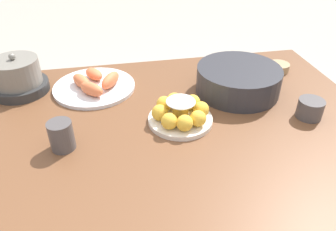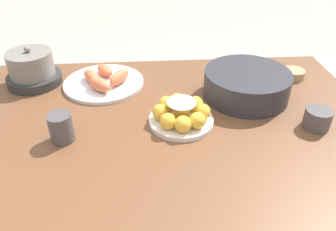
{
  "view_description": "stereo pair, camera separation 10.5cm",
  "coord_description": "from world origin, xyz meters",
  "px_view_note": "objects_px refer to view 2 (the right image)",
  "views": [
    {
      "loc": [
        -0.12,
        -0.84,
        1.35
      ],
      "look_at": [
        0.04,
        0.01,
        0.76
      ],
      "focal_mm": 35.0,
      "sensor_mm": 36.0,
      "label": 1
    },
    {
      "loc": [
        -0.02,
        -0.85,
        1.35
      ],
      "look_at": [
        0.04,
        0.01,
        0.76
      ],
      "focal_mm": 35.0,
      "sensor_mm": 36.0,
      "label": 2
    }
  ],
  "objects_px": {
    "cup_near": "(61,128)",
    "warming_pot": "(32,69)",
    "sauce_bowl": "(293,73)",
    "seafood_platter": "(104,81)",
    "cup_far": "(317,119)",
    "cake_plate": "(181,114)",
    "dining_table": "(155,147)",
    "serving_bowl": "(247,83)"
  },
  "relations": [
    {
      "from": "seafood_platter",
      "to": "cup_near",
      "type": "relative_size",
      "value": 3.46
    },
    {
      "from": "dining_table",
      "to": "seafood_platter",
      "type": "relative_size",
      "value": 4.83
    },
    {
      "from": "sauce_bowl",
      "to": "seafood_platter",
      "type": "relative_size",
      "value": 0.28
    },
    {
      "from": "seafood_platter",
      "to": "cake_plate",
      "type": "bearing_deg",
      "value": -44.98
    },
    {
      "from": "serving_bowl",
      "to": "cup_near",
      "type": "xyz_separation_m",
      "value": [
        -0.63,
        -0.22,
        -0.01
      ]
    },
    {
      "from": "seafood_platter",
      "to": "cup_near",
      "type": "distance_m",
      "value": 0.36
    },
    {
      "from": "seafood_platter",
      "to": "warming_pot",
      "type": "height_order",
      "value": "warming_pot"
    },
    {
      "from": "serving_bowl",
      "to": "sauce_bowl",
      "type": "distance_m",
      "value": 0.27
    },
    {
      "from": "serving_bowl",
      "to": "cup_far",
      "type": "distance_m",
      "value": 0.27
    },
    {
      "from": "warming_pot",
      "to": "serving_bowl",
      "type": "bearing_deg",
      "value": -11.16
    },
    {
      "from": "cake_plate",
      "to": "cup_far",
      "type": "distance_m",
      "value": 0.44
    },
    {
      "from": "seafood_platter",
      "to": "serving_bowl",
      "type": "bearing_deg",
      "value": -12.94
    },
    {
      "from": "dining_table",
      "to": "sauce_bowl",
      "type": "relative_size",
      "value": 17.04
    },
    {
      "from": "dining_table",
      "to": "seafood_platter",
      "type": "bearing_deg",
      "value": 121.6
    },
    {
      "from": "serving_bowl",
      "to": "cup_near",
      "type": "bearing_deg",
      "value": -160.85
    },
    {
      "from": "cake_plate",
      "to": "seafood_platter",
      "type": "distance_m",
      "value": 0.39
    },
    {
      "from": "cup_far",
      "to": "seafood_platter",
      "type": "bearing_deg",
      "value": 155.01
    },
    {
      "from": "dining_table",
      "to": "warming_pot",
      "type": "distance_m",
      "value": 0.59
    },
    {
      "from": "serving_bowl",
      "to": "warming_pot",
      "type": "xyz_separation_m",
      "value": [
        -0.81,
        0.16,
        0.01
      ]
    },
    {
      "from": "cake_plate",
      "to": "sauce_bowl",
      "type": "distance_m",
      "value": 0.57
    },
    {
      "from": "dining_table",
      "to": "cake_plate",
      "type": "height_order",
      "value": "cake_plate"
    },
    {
      "from": "cup_near",
      "to": "dining_table",
      "type": "bearing_deg",
      "value": 7.18
    },
    {
      "from": "dining_table",
      "to": "cup_near",
      "type": "distance_m",
      "value": 0.31
    },
    {
      "from": "sauce_bowl",
      "to": "cup_near",
      "type": "relative_size",
      "value": 0.98
    },
    {
      "from": "cake_plate",
      "to": "cup_far",
      "type": "height_order",
      "value": "cake_plate"
    },
    {
      "from": "cup_near",
      "to": "warming_pot",
      "type": "height_order",
      "value": "warming_pot"
    },
    {
      "from": "warming_pot",
      "to": "cake_plate",
      "type": "bearing_deg",
      "value": -29.54
    },
    {
      "from": "dining_table",
      "to": "cake_plate",
      "type": "xyz_separation_m",
      "value": [
        0.09,
        0.03,
        0.11
      ]
    },
    {
      "from": "sauce_bowl",
      "to": "warming_pot",
      "type": "relative_size",
      "value": 0.42
    },
    {
      "from": "sauce_bowl",
      "to": "warming_pot",
      "type": "distance_m",
      "value": 1.05
    },
    {
      "from": "serving_bowl",
      "to": "sauce_bowl",
      "type": "xyz_separation_m",
      "value": [
        0.24,
        0.13,
        -0.03
      ]
    },
    {
      "from": "serving_bowl",
      "to": "cup_far",
      "type": "bearing_deg",
      "value": -49.68
    },
    {
      "from": "cake_plate",
      "to": "sauce_bowl",
      "type": "bearing_deg",
      "value": 30.11
    },
    {
      "from": "dining_table",
      "to": "warming_pot",
      "type": "bearing_deg",
      "value": 143.61
    },
    {
      "from": "cup_near",
      "to": "warming_pot",
      "type": "relative_size",
      "value": 0.43
    },
    {
      "from": "cake_plate",
      "to": "serving_bowl",
      "type": "xyz_separation_m",
      "value": [
        0.26,
        0.15,
        0.02
      ]
    },
    {
      "from": "sauce_bowl",
      "to": "seafood_platter",
      "type": "bearing_deg",
      "value": -179.26
    },
    {
      "from": "sauce_bowl",
      "to": "cake_plate",
      "type": "bearing_deg",
      "value": -149.89
    },
    {
      "from": "cup_near",
      "to": "cup_far",
      "type": "xyz_separation_m",
      "value": [
        0.81,
        0.01,
        -0.01
      ]
    },
    {
      "from": "serving_bowl",
      "to": "seafood_platter",
      "type": "bearing_deg",
      "value": 167.06
    },
    {
      "from": "dining_table",
      "to": "sauce_bowl",
      "type": "distance_m",
      "value": 0.67
    },
    {
      "from": "serving_bowl",
      "to": "sauce_bowl",
      "type": "relative_size",
      "value": 3.52
    }
  ]
}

